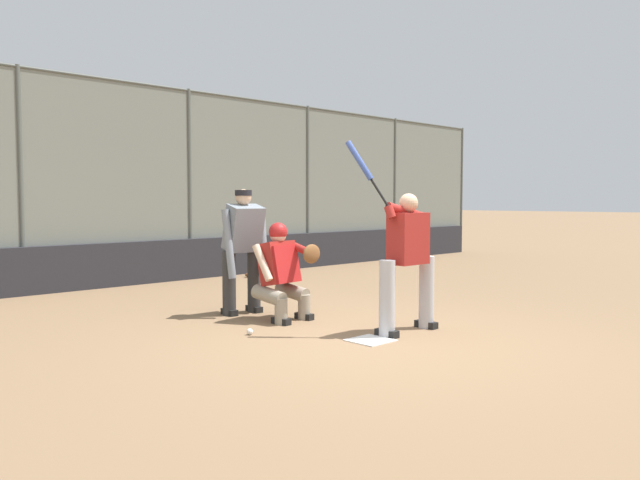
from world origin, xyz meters
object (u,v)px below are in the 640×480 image
object	(u,v)px
baseball_loose	(250,332)
umpire_home	(243,247)
fielding_glove_on_dirt	(251,275)
catcher_behind_plate	(283,270)
batter_at_plate	(407,257)

from	to	relation	value
baseball_loose	umpire_home	bearing A→B (deg)	-123.88
fielding_glove_on_dirt	baseball_loose	size ratio (longest dim) A/B	3.71
catcher_behind_plate	baseball_loose	world-z (taller)	catcher_behind_plate
catcher_behind_plate	umpire_home	bearing A→B (deg)	-87.69
umpire_home	fielding_glove_on_dirt	xyz separation A→B (m)	(-2.55, -3.17, -0.85)
batter_at_plate	fielding_glove_on_dirt	world-z (taller)	batter_at_plate
fielding_glove_on_dirt	batter_at_plate	bearing A→B (deg)	70.73
catcher_behind_plate	baseball_loose	xyz separation A→B (m)	(0.85, 0.42, -0.61)
catcher_behind_plate	fielding_glove_on_dirt	bearing A→B (deg)	-128.19
umpire_home	baseball_loose	xyz separation A→B (m)	(0.75, 1.11, -0.87)
batter_at_plate	baseball_loose	size ratio (longest dim) A/B	29.89
catcher_behind_plate	umpire_home	size ratio (longest dim) A/B	0.74
batter_at_plate	fielding_glove_on_dirt	distance (m)	5.81
batter_at_plate	catcher_behind_plate	bearing A→B (deg)	-69.81
umpire_home	fielding_glove_on_dirt	size ratio (longest dim) A/B	6.13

